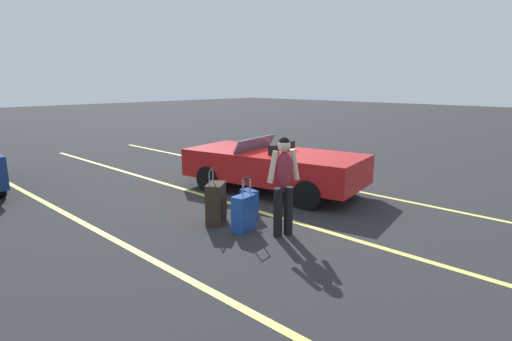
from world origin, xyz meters
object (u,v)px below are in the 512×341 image
traveler_person (284,181)px  suitcase_medium_bright (244,213)px  convertible_car (266,166)px  suitcase_large_black (216,204)px  suitcase_small_carryon (249,202)px

traveler_person → suitcase_medium_bright: bearing=43.2°
convertible_car → suitcase_medium_bright: (-1.53, 2.25, -0.28)m
convertible_car → suitcase_medium_bright: bearing=113.4°
convertible_car → traveler_person: bearing=127.0°
convertible_car → traveler_person: 2.94m
suitcase_large_black → traveler_person: 1.42m
convertible_car → traveler_person: traveler_person is taller
suitcase_small_carryon → traveler_person: (-1.15, 0.36, 0.68)m
convertible_car → suitcase_medium_bright: 2.73m
suitcase_large_black → suitcase_small_carryon: suitcase_large_black is taller
convertible_car → suitcase_small_carryon: bearing=111.6°
suitcase_small_carryon → traveler_person: size_ratio=0.44×
suitcase_large_black → traveler_person: size_ratio=0.60×
suitcase_large_black → convertible_car: bearing=75.3°
convertible_car → traveler_person: (-2.17, 1.96, 0.34)m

